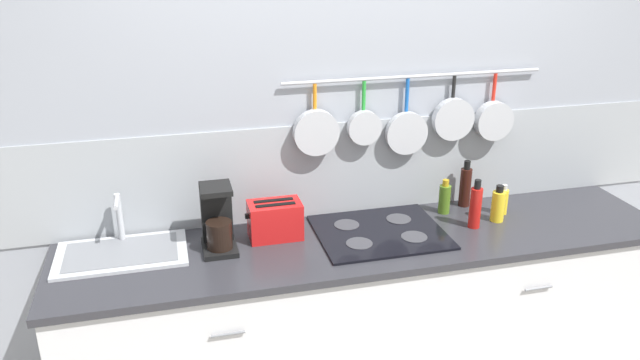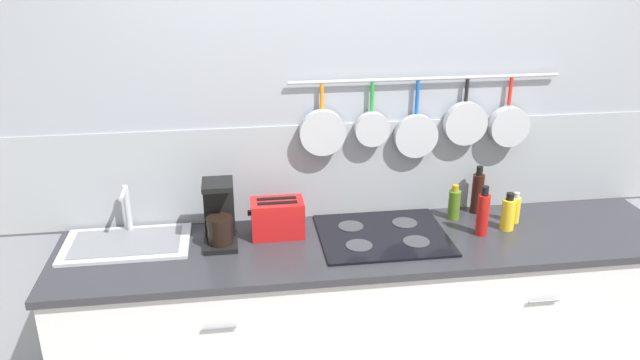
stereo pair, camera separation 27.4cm
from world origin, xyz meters
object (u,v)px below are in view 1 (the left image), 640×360
at_px(bottle_sesame_oil, 498,205).
at_px(bottle_olive_oil, 465,186).
at_px(bottle_dish_soap, 475,206).
at_px(bottle_hot_sauce, 503,201).
at_px(bottle_cooking_wine, 445,198).
at_px(coffee_maker, 218,222).
at_px(toaster, 275,220).

bearing_deg(bottle_sesame_oil, bottle_olive_oil, 109.47).
relative_size(bottle_dish_soap, bottle_sesame_oil, 1.31).
distance_m(bottle_olive_oil, bottle_hot_sauce, 0.21).
bearing_deg(bottle_cooking_wine, bottle_dish_soap, -69.53).
distance_m(bottle_dish_soap, bottle_sesame_oil, 0.15).
height_order(coffee_maker, bottle_sesame_oil, coffee_maker).
height_order(coffee_maker, bottle_cooking_wine, coffee_maker).
height_order(coffee_maker, bottle_hot_sauce, coffee_maker).
bearing_deg(bottle_dish_soap, bottle_cooking_wine, 110.47).
xyz_separation_m(toaster, bottle_hot_sauce, (1.17, -0.03, -0.02)).
xyz_separation_m(toaster, bottle_olive_oil, (1.03, 0.12, 0.02)).
bearing_deg(toaster, coffee_maker, -172.73).
distance_m(toaster, bottle_dish_soap, 0.97).
relative_size(bottle_olive_oil, bottle_hot_sauce, 1.58).
bearing_deg(bottle_cooking_wine, bottle_sesame_oil, -35.76).
xyz_separation_m(coffee_maker, bottle_dish_soap, (1.23, -0.09, -0.02)).
xyz_separation_m(bottle_dish_soap, bottle_olive_oil, (0.07, 0.24, 0.00)).
distance_m(toaster, bottle_olive_oil, 1.04).
distance_m(toaster, bottle_hot_sauce, 1.17).
distance_m(coffee_maker, bottle_hot_sauce, 1.44).
relative_size(toaster, bottle_dish_soap, 1.06).
bearing_deg(coffee_maker, bottle_dish_soap, -4.36).
height_order(toaster, bottle_dish_soap, bottle_dish_soap).
bearing_deg(bottle_olive_oil, bottle_sesame_oil, -70.53).
bearing_deg(bottle_olive_oil, bottle_dish_soap, -106.04).
relative_size(bottle_cooking_wine, bottle_dish_soap, 0.73).
xyz_separation_m(toaster, bottle_cooking_wine, (0.89, 0.06, -0.01)).
bearing_deg(bottle_cooking_wine, toaster, -176.08).
relative_size(toaster, bottle_cooking_wine, 1.46).
distance_m(coffee_maker, bottle_sesame_oil, 1.37).
bearing_deg(bottle_sesame_oil, bottle_dish_soap, -166.89).
distance_m(bottle_sesame_oil, bottle_hot_sauce, 0.10).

